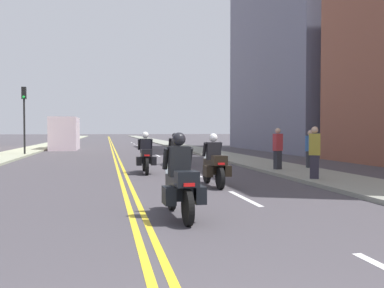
# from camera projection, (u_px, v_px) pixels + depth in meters

# --- Properties ---
(ground_plane) EXTENTS (264.00, 264.00, 0.00)m
(ground_plane) POSITION_uv_depth(u_px,v_px,m) (112.00, 145.00, 49.11)
(ground_plane) COLOR #444045
(sidewalk_left) EXTENTS (2.60, 144.00, 0.12)m
(sidewalk_left) POSITION_uv_depth(u_px,v_px,m) (50.00, 145.00, 47.75)
(sidewalk_left) COLOR #9FA488
(sidewalk_left) RESTS_ON ground
(sidewalk_right) EXTENTS (2.60, 144.00, 0.12)m
(sidewalk_right) POSITION_uv_depth(u_px,v_px,m) (169.00, 144.00, 50.47)
(sidewalk_right) COLOR gray
(sidewalk_right) RESTS_ON ground
(centreline_yellow_inner) EXTENTS (0.12, 132.00, 0.01)m
(centreline_yellow_inner) POSITION_uv_depth(u_px,v_px,m) (111.00, 145.00, 49.09)
(centreline_yellow_inner) COLOR yellow
(centreline_yellow_inner) RESTS_ON ground
(centreline_yellow_outer) EXTENTS (0.12, 132.00, 0.01)m
(centreline_yellow_outer) POSITION_uv_depth(u_px,v_px,m) (113.00, 145.00, 49.14)
(centreline_yellow_outer) COLOR yellow
(centreline_yellow_outer) RESTS_ON ground
(lane_dashes_white) EXTENTS (0.14, 56.40, 0.01)m
(lane_dashes_white) POSITION_uv_depth(u_px,v_px,m) (153.00, 153.00, 31.05)
(lane_dashes_white) COLOR silver
(lane_dashes_white) RESTS_ON ground
(building_right_1) EXTENTS (8.54, 16.63, 17.95)m
(building_right_1) POSITION_uv_depth(u_px,v_px,m) (307.00, 44.00, 35.46)
(building_right_1) COLOR slate
(building_right_1) RESTS_ON ground
(motorcycle_0) EXTENTS (0.78, 2.18, 1.65)m
(motorcycle_0) POSITION_uv_depth(u_px,v_px,m) (180.00, 183.00, 8.06)
(motorcycle_0) COLOR black
(motorcycle_0) RESTS_ON ground
(motorcycle_1) EXTENTS (0.77, 2.15, 1.60)m
(motorcycle_1) POSITION_uv_depth(u_px,v_px,m) (214.00, 165.00, 12.66)
(motorcycle_1) COLOR black
(motorcycle_1) RESTS_ON ground
(motorcycle_2) EXTENTS (0.77, 2.20, 1.64)m
(motorcycle_2) POSITION_uv_depth(u_px,v_px,m) (146.00, 156.00, 16.50)
(motorcycle_2) COLOR black
(motorcycle_2) RESTS_ON ground
(motorcycle_3) EXTENTS (0.78, 2.10, 1.56)m
(motorcycle_3) POSITION_uv_depth(u_px,v_px,m) (175.00, 152.00, 20.70)
(motorcycle_3) COLOR black
(motorcycle_3) RESTS_ON ground
(traffic_light_near) EXTENTS (0.28, 0.38, 4.55)m
(traffic_light_near) POSITION_uv_depth(u_px,v_px,m) (24.00, 108.00, 27.87)
(traffic_light_near) COLOR black
(traffic_light_near) RESTS_ON ground
(pedestrian_0) EXTENTS (0.50, 0.27, 1.69)m
(pedestrian_0) POSITION_uv_depth(u_px,v_px,m) (310.00, 150.00, 17.69)
(pedestrian_0) COLOR #282A31
(pedestrian_0) RESTS_ON ground
(pedestrian_1) EXTENTS (0.42, 0.37, 1.82)m
(pedestrian_1) POSITION_uv_depth(u_px,v_px,m) (315.00, 153.00, 13.68)
(pedestrian_1) COLOR #2B2733
(pedestrian_1) RESTS_ON ground
(pedestrian_2) EXTENTS (0.42, 0.34, 1.78)m
(pedestrian_2) POSITION_uv_depth(u_px,v_px,m) (278.00, 149.00, 17.00)
(pedestrian_2) COLOR #272930
(pedestrian_2) RESTS_ON ground
(parked_truck) EXTENTS (2.20, 6.50, 2.80)m
(parked_truck) POSITION_uv_depth(u_px,v_px,m) (65.00, 135.00, 37.03)
(parked_truck) COLOR #B0CEB8
(parked_truck) RESTS_ON ground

